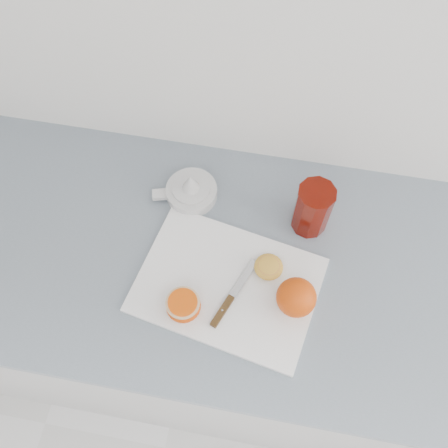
% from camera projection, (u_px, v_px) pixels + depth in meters
% --- Properties ---
extents(counter, '(2.56, 0.64, 0.89)m').
position_uv_depth(counter, '(263.00, 324.00, 1.51)').
color(counter, silver).
rests_on(counter, ground).
extents(cutting_board, '(0.43, 0.34, 0.01)m').
position_uv_depth(cutting_board, '(227.00, 285.00, 1.09)').
color(cutting_board, white).
rests_on(cutting_board, counter).
extents(whole_orange, '(0.08, 0.08, 0.08)m').
position_uv_depth(whole_orange, '(296.00, 297.00, 1.03)').
color(whole_orange, '#F14600').
rests_on(whole_orange, cutting_board).
extents(half_orange, '(0.07, 0.07, 0.05)m').
position_uv_depth(half_orange, '(183.00, 306.00, 1.04)').
color(half_orange, '#F14600').
rests_on(half_orange, cutting_board).
extents(squeezed_shell, '(0.06, 0.06, 0.03)m').
position_uv_depth(squeezed_shell, '(269.00, 267.00, 1.09)').
color(squeezed_shell, gold).
rests_on(squeezed_shell, cutting_board).
extents(paring_knife, '(0.08, 0.17, 0.01)m').
position_uv_depth(paring_knife, '(226.00, 305.00, 1.06)').
color(paring_knife, '#473218').
rests_on(paring_knife, cutting_board).
extents(citrus_juicer, '(0.16, 0.12, 0.08)m').
position_uv_depth(citrus_juicer, '(191.00, 191.00, 1.19)').
color(citrus_juicer, white).
rests_on(citrus_juicer, counter).
extents(red_tumbler, '(0.09, 0.09, 0.14)m').
position_uv_depth(red_tumbler, '(312.00, 210.00, 1.12)').
color(red_tumbler, '#5A0A01').
rests_on(red_tumbler, counter).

